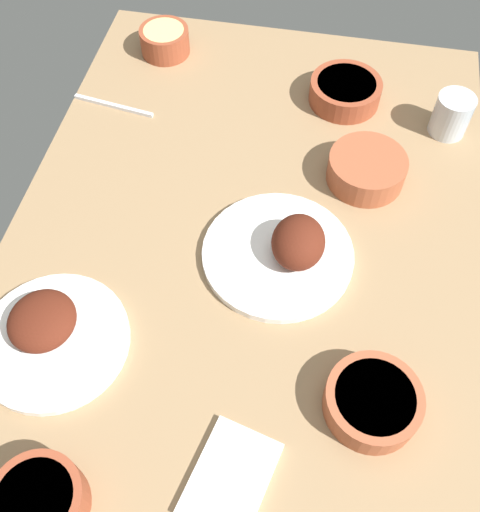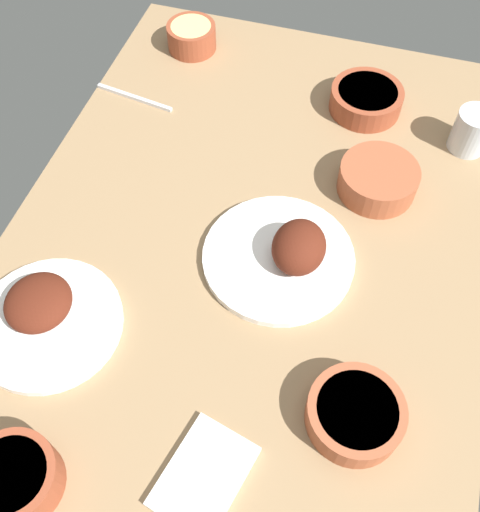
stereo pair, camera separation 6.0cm
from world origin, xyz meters
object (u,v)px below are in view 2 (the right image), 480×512
object	(u,v)px
plate_far_side	(44,315)
bowl_pasta	(14,479)
folded_napkin	(204,476)
water_tumbler	(472,131)
fork_loose	(134,97)
bowl_onions	(378,179)
bowl_sauce	(355,414)
plate_near_viewer	(286,254)
bowl_potatoes	(192,36)
bowl_cream	(366,99)

from	to	relation	value
plate_far_side	bowl_pasta	bearing A→B (deg)	-161.03
bowl_pasta	folded_napkin	xyz separation A→B (cm)	(8.64, -25.35, -2.81)
water_tumbler	fork_loose	xyz separation A→B (cm)	(-6.40, 72.48, -4.06)
bowl_onions	bowl_sauce	distance (cm)	47.71
plate_near_viewer	folded_napkin	bearing A→B (deg)	176.98
bowl_onions	water_tumbler	bearing A→B (deg)	-43.56
plate_near_viewer	fork_loose	bearing A→B (deg)	53.02
water_tumbler	bowl_onions	bearing A→B (deg)	136.44
plate_far_side	plate_near_viewer	world-z (taller)	plate_near_viewer
bowl_potatoes	fork_loose	world-z (taller)	bowl_potatoes
bowl_onions	bowl_potatoes	xyz separation A→B (cm)	(31.54, 49.70, 0.16)
bowl_pasta	bowl_potatoes	distance (cm)	102.91
bowl_cream	water_tumbler	world-z (taller)	water_tumbler
bowl_sauce	fork_loose	bearing A→B (deg)	46.11
plate_near_viewer	bowl_cream	distance (cm)	44.73
folded_napkin	fork_loose	distance (cm)	83.79
bowl_onions	bowl_cream	bearing A→B (deg)	15.53
bowl_sauce	water_tumbler	size ratio (longest dim) A/B	1.69
plate_near_viewer	bowl_pasta	size ratio (longest dim) A/B	2.13
fork_loose	bowl_cream	bearing A→B (deg)	21.69
bowl_onions	folded_napkin	distance (cm)	64.17
bowl_sauce	folded_napkin	size ratio (longest dim) A/B	0.98
plate_far_side	bowl_onions	size ratio (longest dim) A/B	1.64
plate_near_viewer	bowl_onions	world-z (taller)	plate_near_viewer
bowl_sauce	water_tumbler	bearing A→B (deg)	-10.49
bowl_sauce	water_tumbler	xyz separation A→B (cm)	(64.62, -11.97, 1.68)
plate_far_side	bowl_cream	world-z (taller)	plate_far_side
plate_far_side	folded_napkin	world-z (taller)	plate_far_side
bowl_pasta	water_tumbler	bearing A→B (deg)	-32.79
folded_napkin	bowl_onions	bearing A→B (deg)	-13.63
plate_far_side	fork_loose	distance (cm)	56.66
folded_napkin	plate_far_side	bearing A→B (deg)	63.76
bowl_sauce	bowl_potatoes	bearing A→B (deg)	34.34
folded_napkin	fork_loose	bearing A→B (deg)	29.38
plate_far_side	bowl_pasta	size ratio (longest dim) A/B	1.94
bowl_potatoes	fork_loose	distance (cm)	22.02
plate_near_viewer	bowl_pasta	xyz separation A→B (cm)	(-49.09, 27.48, 0.93)
bowl_cream	bowl_pasta	bearing A→B (deg)	159.85
plate_near_viewer	folded_napkin	distance (cm)	40.55
bowl_pasta	folded_napkin	bearing A→B (deg)	-71.18
bowl_onions	bowl_pasta	world-z (taller)	bowl_pasta
bowl_onions	bowl_pasta	xyz separation A→B (cm)	(-70.95, 40.45, 0.29)
plate_near_viewer	bowl_sauce	world-z (taller)	plate_near_viewer
bowl_pasta	bowl_potatoes	bearing A→B (deg)	5.16
plate_near_viewer	bowl_sauce	bearing A→B (deg)	-146.06
water_tumbler	bowl_pasta	bearing A→B (deg)	147.21
bowl_sauce	bowl_cream	world-z (taller)	same
bowl_potatoes	fork_loose	size ratio (longest dim) A/B	0.61
bowl_onions	bowl_cream	xyz separation A→B (cm)	(22.35, 6.21, -0.29)
bowl_pasta	bowl_sauce	bearing A→B (deg)	-62.36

